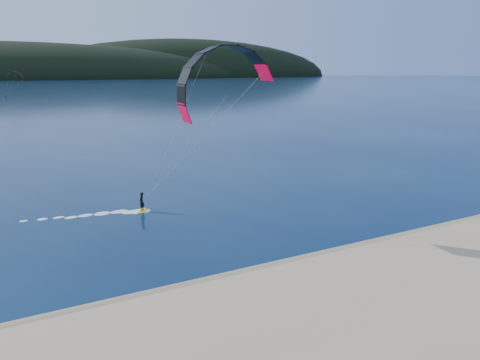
% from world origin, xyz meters
% --- Properties ---
extents(ground, '(1800.00, 1800.00, 0.00)m').
position_xyz_m(ground, '(0.00, 0.00, 0.00)').
color(ground, '#071737').
rests_on(ground, ground).
extents(wet_sand, '(220.00, 2.50, 0.10)m').
position_xyz_m(wet_sand, '(0.00, 4.50, 0.05)').
color(wet_sand, olive).
rests_on(wet_sand, ground).
extents(headland, '(1200.00, 310.00, 140.00)m').
position_xyz_m(headland, '(0.63, 745.28, 0.00)').
color(headland, black).
rests_on(headland, ground).
extents(kitesurfer_near, '(21.36, 9.07, 14.73)m').
position_xyz_m(kitesurfer_near, '(4.71, 14.59, 10.62)').
color(kitesurfer_near, yellow).
rests_on(kitesurfer_near, ground).
extents(kitesurfer_far, '(9.22, 7.32, 12.10)m').
position_xyz_m(kitesurfer_far, '(-18.54, 203.03, 8.90)').
color(kitesurfer_far, yellow).
rests_on(kitesurfer_far, ground).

